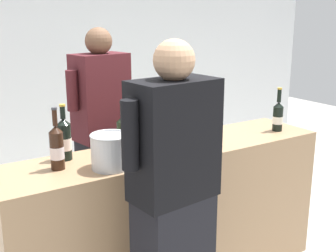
# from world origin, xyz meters

# --- Properties ---
(wall_back) EXTENTS (8.00, 0.10, 2.80)m
(wall_back) POSITION_xyz_m (0.00, 2.60, 1.40)
(wall_back) COLOR silver
(wall_back) RESTS_ON ground_plane
(counter) EXTENTS (2.24, 0.53, 0.98)m
(counter) POSITION_xyz_m (0.00, 0.00, 0.49)
(counter) COLOR #9E7A56
(counter) RESTS_ON ground_plane
(wine_bottle_0) EXTENTS (0.08, 0.08, 0.33)m
(wine_bottle_0) POSITION_xyz_m (-0.00, -0.03, 1.11)
(wine_bottle_0) COLOR black
(wine_bottle_0) RESTS_ON counter
(wine_bottle_1) EXTENTS (0.08, 0.08, 0.33)m
(wine_bottle_1) POSITION_xyz_m (0.23, -0.02, 1.10)
(wine_bottle_1) COLOR black
(wine_bottle_1) RESTS_ON counter
(wine_bottle_2) EXTENTS (0.08, 0.08, 0.34)m
(wine_bottle_2) POSITION_xyz_m (0.19, 0.13, 1.10)
(wine_bottle_2) COLOR black
(wine_bottle_2) RESTS_ON counter
(wine_bottle_3) EXTENTS (0.08, 0.08, 0.32)m
(wine_bottle_3) POSITION_xyz_m (-0.28, 0.12, 1.10)
(wine_bottle_3) COLOR black
(wine_bottle_3) RESTS_ON counter
(wine_bottle_4) EXTENTS (0.08, 0.08, 0.32)m
(wine_bottle_4) POSITION_xyz_m (0.90, -0.08, 1.09)
(wine_bottle_4) COLOR black
(wine_bottle_4) RESTS_ON counter
(wine_bottle_5) EXTENTS (0.07, 0.07, 0.36)m
(wine_bottle_5) POSITION_xyz_m (-0.12, -0.10, 1.11)
(wine_bottle_5) COLOR black
(wine_bottle_5) RESTS_ON counter
(wine_bottle_6) EXTENTS (0.07, 0.07, 0.34)m
(wine_bottle_6) POSITION_xyz_m (0.25, -0.14, 1.10)
(wine_bottle_6) COLOR black
(wine_bottle_6) RESTS_ON counter
(wine_bottle_7) EXTENTS (0.08, 0.08, 0.34)m
(wine_bottle_7) POSITION_xyz_m (-0.65, 0.15, 1.11)
(wine_bottle_7) COLOR black
(wine_bottle_7) RESTS_ON counter
(wine_bottle_8) EXTENTS (0.08, 0.08, 0.35)m
(wine_bottle_8) POSITION_xyz_m (-0.74, 0.01, 1.11)
(wine_bottle_8) COLOR black
(wine_bottle_8) RESTS_ON counter
(wine_glass) EXTENTS (0.08, 0.08, 0.20)m
(wine_glass) POSITION_xyz_m (0.14, -0.12, 1.12)
(wine_glass) COLOR silver
(wine_glass) RESTS_ON counter
(ice_bucket) EXTENTS (0.23, 0.23, 0.20)m
(ice_bucket) POSITION_xyz_m (-0.49, -0.13, 1.08)
(ice_bucket) COLOR silver
(ice_bucket) RESTS_ON counter
(person_server) EXTENTS (0.54, 0.31, 1.74)m
(person_server) POSITION_xyz_m (-0.20, 0.64, 0.85)
(person_server) COLOR black
(person_server) RESTS_ON ground_plane
(person_guest) EXTENTS (0.58, 0.28, 1.72)m
(person_guest) POSITION_xyz_m (-0.36, -0.58, 0.84)
(person_guest) COLOR black
(person_guest) RESTS_ON ground_plane
(potted_shrub) EXTENTS (0.53, 0.50, 1.12)m
(potted_shrub) POSITION_xyz_m (0.69, 1.10, 0.75)
(potted_shrub) COLOR brown
(potted_shrub) RESTS_ON ground_plane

